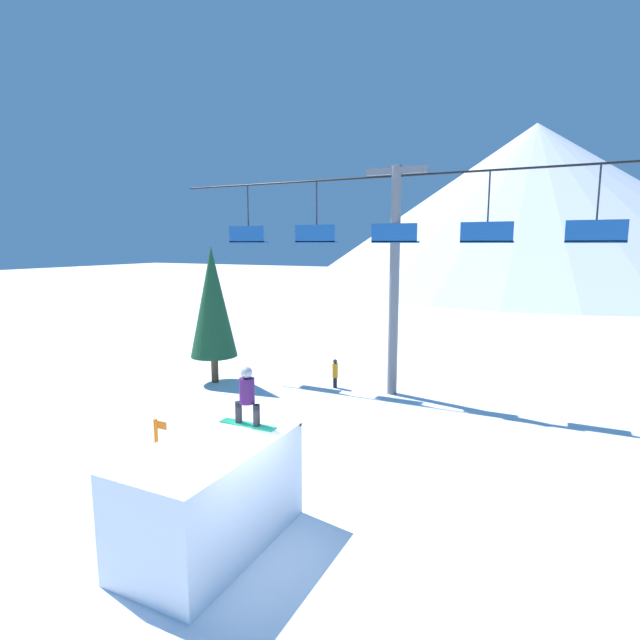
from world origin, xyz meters
name	(u,v)px	position (x,y,z in m)	size (l,w,h in m)	color
ground_plane	(255,558)	(0.00, 0.00, 0.00)	(220.00, 220.00, 0.00)	white
mountain_ridge	(532,206)	(0.00, 72.22, 11.40)	(66.55, 66.55, 22.80)	silver
snow_ramp	(211,496)	(-1.00, -0.03, 1.06)	(2.06, 3.78, 2.12)	white
snowboarder	(247,396)	(-0.94, 1.19, 2.78)	(1.33, 0.33, 1.30)	#1E9E6B
chairlift	(395,255)	(-0.99, 11.37, 5.58)	(19.97, 0.44, 8.94)	slate
pine_tree_near	(213,302)	(-8.47, 9.59, 3.52)	(2.00, 2.00, 5.90)	#4C3823
trail_marker	(157,448)	(-3.99, 1.57, 0.87)	(0.41, 0.10, 1.64)	orange
distant_skier	(335,372)	(-3.39, 11.13, 0.67)	(0.24, 0.24, 1.23)	black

